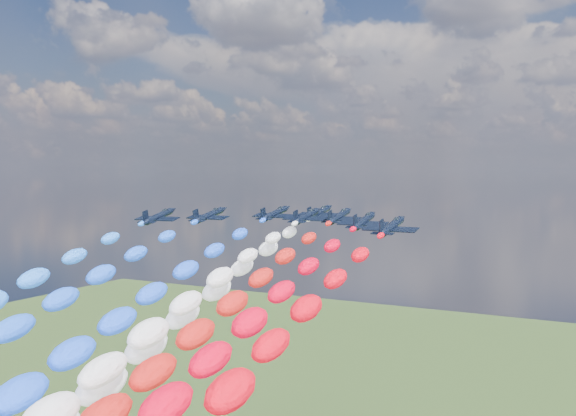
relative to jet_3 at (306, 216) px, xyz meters
The scene contains 12 objects.
jet_0 31.53m from the jet_3, 151.00° to the right, with size 9.72×13.04×2.87m, color black, non-canonical shape.
jet_1 21.44m from the jet_3, 160.72° to the right, with size 9.72×13.04×2.87m, color black, non-canonical shape.
jet_2 10.93m from the jet_3, 157.59° to the left, with size 9.72×13.04×2.87m, color black, non-canonical shape.
trail_2 66.22m from the jet_3, 99.27° to the right, with size 6.42×127.70×46.73m, color blue, non-canonical shape.
jet_3 is the anchor object (origin of this frame).
trail_3 69.39m from the jet_3, 90.00° to the right, with size 6.42×127.70×46.73m, color white, non-canonical shape.
jet_4 12.52m from the jet_3, 102.93° to the left, with size 9.72×13.04×2.87m, color black, non-canonical shape.
trail_4 57.97m from the jet_3, 92.98° to the right, with size 6.42×127.70×46.73m, color white, non-canonical shape.
jet_5 6.96m from the jet_3, 25.96° to the left, with size 9.72×13.04×2.87m, color black, non-canonical shape.
trail_5 66.79m from the jet_3, 84.33° to the right, with size 6.42×127.70×46.73m, color red, non-canonical shape.
jet_6 17.14m from the jet_3, 23.02° to the right, with size 9.72×13.04×2.87m, color black, non-canonical shape.
jet_7 29.41m from the jet_3, 32.98° to the right, with size 9.72×13.04×2.87m, color black, non-canonical shape.
Camera 1 is at (65.87, -119.78, 110.42)m, focal length 42.23 mm.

